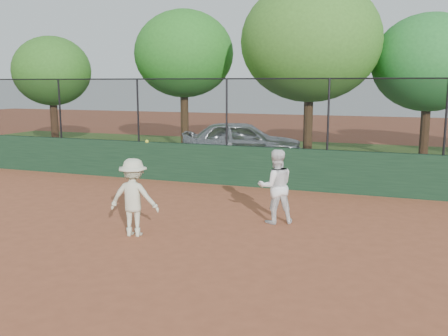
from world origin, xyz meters
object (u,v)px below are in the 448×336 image
(player_second, at_px, (276,186))
(tree_1, at_px, (184,54))
(tree_0, at_px, (52,71))
(parked_car, at_px, (242,141))
(tree_3, at_px, (429,63))
(player_main, at_px, (134,197))
(tree_2, at_px, (310,41))

(player_second, distance_m, tree_1, 12.93)
(tree_0, relative_size, tree_1, 0.82)
(parked_car, relative_size, player_second, 2.87)
(tree_3, bearing_deg, parked_car, -161.20)
(player_main, distance_m, tree_2, 11.64)
(tree_2, bearing_deg, tree_0, -178.79)
(tree_1, relative_size, tree_2, 0.90)
(player_second, distance_m, tree_0, 15.79)
(tree_0, bearing_deg, parked_car, -3.92)
(tree_3, bearing_deg, player_second, -107.68)
(player_second, height_order, tree_3, tree_3)
(parked_car, distance_m, tree_0, 9.85)
(player_second, xyz_separation_m, tree_2, (-0.99, 9.01, 3.80))
(tree_2, distance_m, tree_3, 4.60)
(tree_0, distance_m, tree_1, 6.20)
(tree_0, distance_m, tree_3, 16.25)
(tree_3, bearing_deg, tree_1, -179.75)
(player_second, relative_size, player_main, 0.82)
(player_second, distance_m, tree_3, 11.32)
(tree_2, height_order, tree_3, tree_2)
(tree_1, xyz_separation_m, tree_2, (5.91, -1.35, 0.29))
(parked_car, xyz_separation_m, player_main, (0.96, -10.00, -0.01))
(player_second, relative_size, tree_3, 0.29)
(player_second, bearing_deg, tree_3, -136.64)
(tree_0, xyz_separation_m, tree_2, (11.86, 0.25, 1.04))
(player_main, bearing_deg, parked_car, 95.49)
(tree_2, bearing_deg, tree_1, 167.13)
(parked_car, xyz_separation_m, tree_2, (2.43, 0.90, 3.82))
(parked_car, distance_m, player_second, 8.80)
(player_main, bearing_deg, tree_2, 82.32)
(player_second, height_order, tree_0, tree_0)
(player_second, bearing_deg, tree_0, -63.24)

